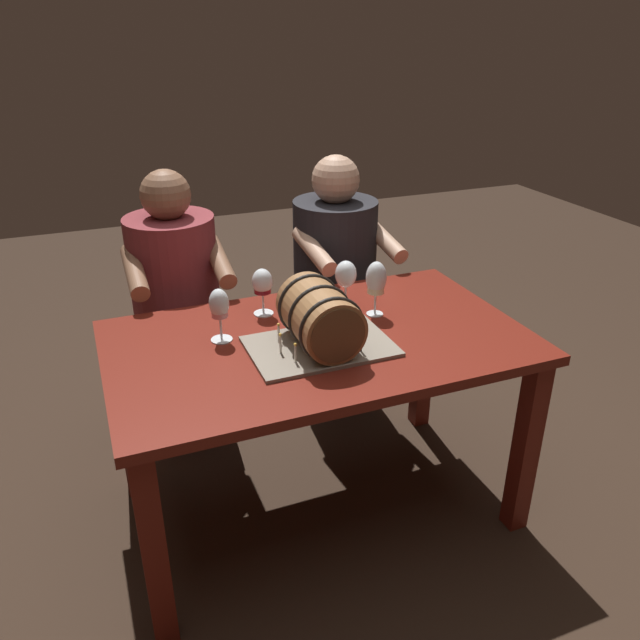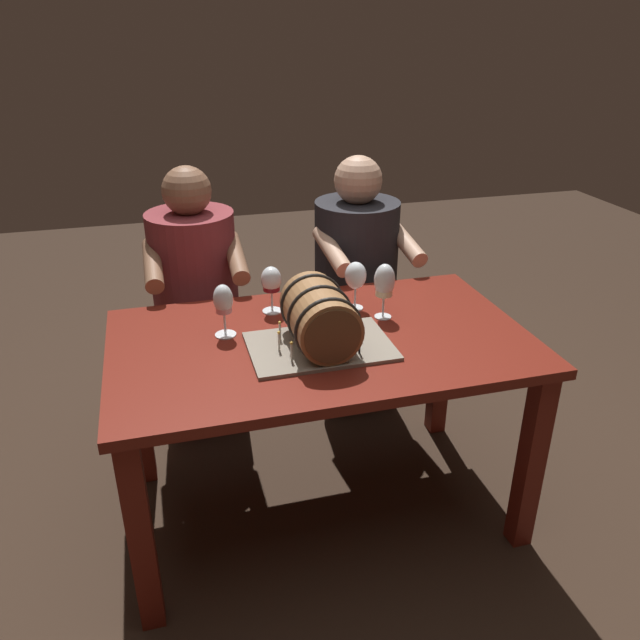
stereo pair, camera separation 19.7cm
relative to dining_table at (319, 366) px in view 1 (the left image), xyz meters
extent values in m
plane|color=#332319|center=(0.00, 0.00, -0.62)|extent=(8.00, 8.00, 0.00)
cube|color=maroon|center=(0.00, 0.00, 0.09)|extent=(1.39, 0.82, 0.03)
cube|color=maroon|center=(-0.63, -0.35, -0.27)|extent=(0.07, 0.07, 0.69)
cube|color=maroon|center=(0.63, -0.35, -0.27)|extent=(0.07, 0.07, 0.69)
cube|color=maroon|center=(-0.63, 0.35, -0.27)|extent=(0.07, 0.07, 0.69)
cube|color=maroon|center=(0.63, 0.35, -0.27)|extent=(0.07, 0.07, 0.69)
cube|color=gray|center=(-0.02, -0.07, 0.12)|extent=(0.46, 0.31, 0.01)
cylinder|color=olive|center=(-0.02, -0.07, 0.22)|extent=(0.20, 0.29, 0.20)
cylinder|color=brown|center=(-0.02, -0.22, 0.22)|extent=(0.18, 0.00, 0.18)
cylinder|color=brown|center=(-0.02, 0.08, 0.22)|extent=(0.18, 0.00, 0.18)
torus|color=black|center=(-0.02, -0.17, 0.22)|extent=(0.22, 0.01, 0.22)
torus|color=black|center=(-0.02, -0.07, 0.22)|extent=(0.22, 0.01, 0.22)
torus|color=black|center=(-0.02, 0.03, 0.22)|extent=(0.22, 0.01, 0.22)
cylinder|color=#EAD666|center=(0.11, -0.06, 0.15)|extent=(0.01, 0.01, 0.06)
sphere|color=#F9C64C|center=(0.11, -0.06, 0.19)|extent=(0.01, 0.01, 0.01)
cylinder|color=#D64C47|center=(0.09, 0.01, 0.16)|extent=(0.01, 0.01, 0.07)
sphere|color=#F9C64C|center=(0.09, 0.01, 0.20)|extent=(0.01, 0.01, 0.01)
cylinder|color=#D64C47|center=(0.03, 0.06, 0.15)|extent=(0.01, 0.01, 0.06)
sphere|color=#F9C64C|center=(0.03, 0.06, 0.19)|extent=(0.01, 0.01, 0.01)
cylinder|color=#D64C47|center=(-0.07, 0.06, 0.15)|extent=(0.01, 0.01, 0.06)
sphere|color=#F9C64C|center=(-0.07, 0.06, 0.19)|extent=(0.01, 0.01, 0.01)
cylinder|color=silver|center=(-0.14, 0.00, 0.15)|extent=(0.01, 0.01, 0.06)
sphere|color=#F9C64C|center=(-0.14, 0.00, 0.18)|extent=(0.01, 0.01, 0.01)
cylinder|color=silver|center=(-0.16, -0.07, 0.15)|extent=(0.01, 0.01, 0.06)
sphere|color=#F9C64C|center=(-0.16, -0.07, 0.19)|extent=(0.01, 0.01, 0.01)
cylinder|color=silver|center=(-0.13, -0.15, 0.15)|extent=(0.01, 0.01, 0.05)
sphere|color=#F9C64C|center=(-0.13, -0.15, 0.18)|extent=(0.01, 0.01, 0.01)
cylinder|color=black|center=(-0.05, -0.20, 0.15)|extent=(0.01, 0.01, 0.06)
sphere|color=#F9C64C|center=(-0.05, -0.20, 0.19)|extent=(0.01, 0.01, 0.01)
cylinder|color=silver|center=(0.03, -0.20, 0.15)|extent=(0.01, 0.01, 0.06)
sphere|color=#F9C64C|center=(0.03, -0.20, 0.19)|extent=(0.01, 0.01, 0.01)
cylinder|color=black|center=(0.08, -0.16, 0.15)|extent=(0.01, 0.01, 0.06)
sphere|color=#F9C64C|center=(0.08, -0.16, 0.19)|extent=(0.01, 0.01, 0.01)
cylinder|color=white|center=(0.25, 0.10, 0.11)|extent=(0.06, 0.06, 0.00)
cylinder|color=white|center=(0.25, 0.10, 0.15)|extent=(0.01, 0.01, 0.08)
ellipsoid|color=white|center=(0.25, 0.10, 0.25)|extent=(0.07, 0.07, 0.12)
cylinder|color=beige|center=(0.25, 0.10, 0.22)|extent=(0.06, 0.06, 0.05)
cylinder|color=white|center=(-0.30, 0.10, 0.11)|extent=(0.07, 0.07, 0.00)
cylinder|color=white|center=(-0.30, 0.10, 0.15)|extent=(0.01, 0.01, 0.08)
ellipsoid|color=white|center=(-0.30, 0.10, 0.24)|extent=(0.07, 0.07, 0.10)
cylinder|color=pink|center=(-0.30, 0.10, 0.21)|extent=(0.05, 0.05, 0.03)
cylinder|color=white|center=(0.18, 0.19, 0.11)|extent=(0.06, 0.06, 0.00)
cylinder|color=white|center=(0.18, 0.19, 0.15)|extent=(0.01, 0.01, 0.08)
ellipsoid|color=white|center=(0.18, 0.19, 0.24)|extent=(0.08, 0.08, 0.10)
cylinder|color=white|center=(-0.12, 0.25, 0.11)|extent=(0.07, 0.07, 0.00)
cylinder|color=white|center=(-0.12, 0.25, 0.15)|extent=(0.01, 0.01, 0.08)
ellipsoid|color=white|center=(-0.12, 0.25, 0.24)|extent=(0.07, 0.07, 0.09)
cylinder|color=maroon|center=(-0.12, 0.25, 0.20)|extent=(0.06, 0.06, 0.02)
cube|color=#4C1B1E|center=(-0.36, 0.70, -0.39)|extent=(0.34, 0.32, 0.45)
cylinder|color=maroon|center=(-0.36, 0.70, 0.10)|extent=(0.36, 0.36, 0.54)
sphere|color=brown|center=(-0.36, 0.70, 0.46)|extent=(0.20, 0.20, 0.20)
cylinder|color=brown|center=(-0.20, 0.57, 0.21)|extent=(0.07, 0.31, 0.14)
cylinder|color=brown|center=(-0.52, 0.57, 0.21)|extent=(0.07, 0.31, 0.14)
cube|color=black|center=(0.36, 0.70, -0.39)|extent=(0.34, 0.32, 0.45)
cylinder|color=#232328|center=(0.36, 0.70, 0.10)|extent=(0.40, 0.40, 0.53)
sphere|color=tan|center=(0.36, 0.70, 0.46)|extent=(0.21, 0.21, 0.21)
cylinder|color=tan|center=(0.53, 0.58, 0.21)|extent=(0.09, 0.31, 0.14)
cylinder|color=tan|center=(0.20, 0.56, 0.21)|extent=(0.09, 0.31, 0.14)
camera|label=1|loc=(-0.68, -1.72, 1.07)|focal=35.08mm
camera|label=2|loc=(-0.49, -1.78, 1.07)|focal=35.08mm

